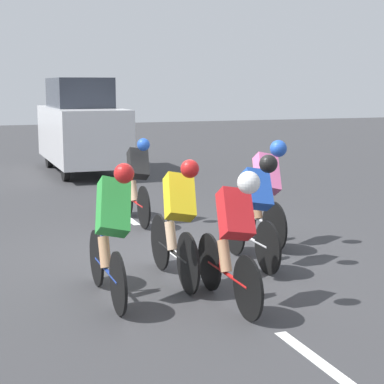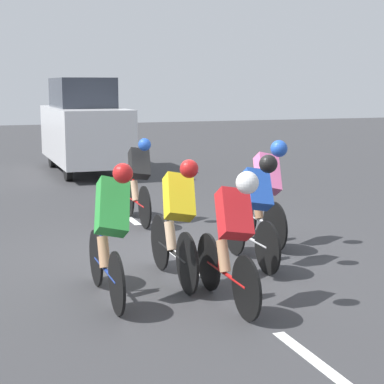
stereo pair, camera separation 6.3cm
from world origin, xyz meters
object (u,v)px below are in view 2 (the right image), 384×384
(cyclist_green, at_px, (111,228))
(support_car, at_px, (84,126))
(cyclist_red, at_px, (232,234))
(cyclist_blue, at_px, (255,206))
(cyclist_yellow, at_px, (177,218))
(cyclist_pink, at_px, (266,189))
(cyclist_black, at_px, (138,179))

(cyclist_green, relative_size, support_car, 0.38)
(cyclist_red, bearing_deg, cyclist_green, -27.67)
(cyclist_red, relative_size, cyclist_green, 0.99)
(cyclist_blue, bearing_deg, cyclist_yellow, 15.87)
(cyclist_yellow, bearing_deg, support_car, -94.46)
(cyclist_yellow, distance_m, cyclist_pink, 2.20)
(cyclist_red, bearing_deg, cyclist_black, -92.29)
(cyclist_black, xyz_separation_m, support_car, (-0.33, -6.63, 0.47))
(cyclist_blue, height_order, cyclist_green, cyclist_green)
(cyclist_black, distance_m, cyclist_blue, 3.10)
(cyclist_red, distance_m, cyclist_green, 1.30)
(cyclist_yellow, xyz_separation_m, support_car, (-0.78, -9.98, 0.45))
(cyclist_red, height_order, cyclist_pink, cyclist_pink)
(cyclist_blue, relative_size, cyclist_red, 1.00)
(cyclist_black, distance_m, support_car, 6.66)
(cyclist_blue, distance_m, cyclist_pink, 1.13)
(cyclist_red, xyz_separation_m, support_car, (-0.50, -10.97, 0.44))
(cyclist_blue, distance_m, cyclist_yellow, 1.22)
(cyclist_blue, distance_m, support_car, 9.66)
(cyclist_red, relative_size, cyclist_pink, 1.01)
(cyclist_black, relative_size, cyclist_green, 1.03)
(cyclist_green, distance_m, cyclist_pink, 3.14)
(cyclist_pink, bearing_deg, cyclist_green, 31.98)
(cyclist_red, xyz_separation_m, cyclist_pink, (-1.51, -2.27, 0.04))
(cyclist_red, height_order, cyclist_green, cyclist_green)
(cyclist_red, height_order, support_car, support_car)
(cyclist_black, height_order, cyclist_yellow, cyclist_yellow)
(cyclist_blue, relative_size, cyclist_yellow, 0.97)
(cyclist_black, height_order, cyclist_blue, cyclist_blue)
(cyclist_blue, bearing_deg, cyclist_pink, -123.14)
(cyclist_green, distance_m, cyclist_yellow, 0.96)
(support_car, bearing_deg, cyclist_yellow, 85.54)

